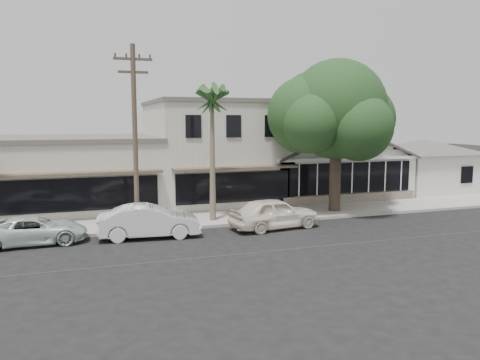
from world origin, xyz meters
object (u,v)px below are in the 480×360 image
object	(u,v)px
utility_pole	(135,134)
car_1	(149,221)
shade_tree	(333,113)
car_2	(34,230)
car_0	(274,213)

from	to	relation	value
utility_pole	car_1	xyz separation A→B (m)	(0.40, -1.25, -4.01)
utility_pole	shade_tree	bearing A→B (deg)	6.99
utility_pole	car_2	size ratio (longest dim) A/B	2.00
car_1	utility_pole	bearing A→B (deg)	22.74
car_2	shade_tree	xyz separation A→B (m)	(16.09, 2.20, 5.26)
utility_pole	car_0	xyz separation A→B (m)	(6.67, -1.41, -4.00)
utility_pole	car_1	world-z (taller)	utility_pole
car_1	car_2	xyz separation A→B (m)	(-5.00, 0.46, -0.15)
car_1	shade_tree	distance (m)	12.50
utility_pole	car_1	size ratio (longest dim) A/B	1.91
shade_tree	car_1	bearing A→B (deg)	-166.50
car_0	car_1	world-z (taller)	car_0
utility_pole	car_0	size ratio (longest dim) A/B	1.95
car_2	shade_tree	distance (m)	17.07
shade_tree	car_0	bearing A→B (deg)	-149.71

